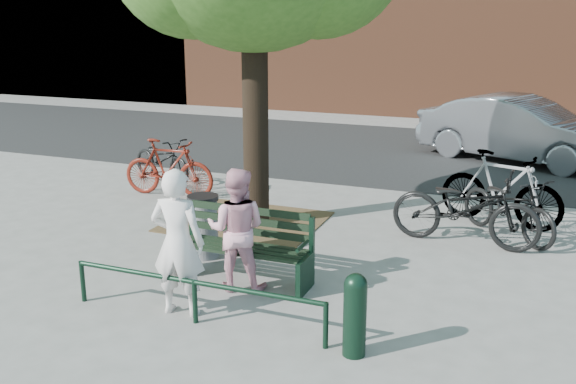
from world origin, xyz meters
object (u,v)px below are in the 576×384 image
at_px(bollard, 355,312).
at_px(litter_bin, 204,226).
at_px(park_bench, 245,244).
at_px(bicycle_c, 465,208).
at_px(person_right, 237,229).
at_px(parked_car, 520,130).
at_px(person_left, 178,243).

relative_size(bollard, litter_bin, 0.98).
relative_size(park_bench, bicycle_c, 0.81).
bearing_deg(litter_bin, person_right, -41.28).
distance_m(park_bench, parked_car, 8.90).
relative_size(park_bench, person_right, 1.14).
xyz_separation_m(park_bench, bicycle_c, (2.42, 2.36, 0.08)).
bearing_deg(parked_car, person_left, -176.56).
xyz_separation_m(person_right, bollard, (1.78, -1.03, -0.30)).
relative_size(person_right, bollard, 1.76).
height_order(litter_bin, bicycle_c, bicycle_c).
bearing_deg(bollard, park_bench, 144.27).
relative_size(person_left, bollard, 1.95).
height_order(person_left, person_right, person_left).
xyz_separation_m(person_left, person_right, (0.30, 0.86, -0.08)).
bearing_deg(bicycle_c, person_left, 146.46).
xyz_separation_m(person_left, bollard, (2.08, -0.17, -0.38)).
bearing_deg(bollard, litter_bin, 145.84).
relative_size(litter_bin, parked_car, 0.20).
bearing_deg(parked_car, park_bench, -177.16).
bearing_deg(person_right, litter_bin, -53.84).
xyz_separation_m(bicycle_c, parked_car, (0.48, 6.06, 0.18)).
distance_m(park_bench, person_left, 1.22).
height_order(park_bench, bicycle_c, bicycle_c).
bearing_deg(bicycle_c, park_bench, 138.45).
distance_m(person_right, bicycle_c, 3.56).
bearing_deg(person_right, person_left, 58.42).
bearing_deg(parked_car, litter_bin, 176.29).
bearing_deg(bollard, parked_car, 83.57).
bearing_deg(park_bench, person_right, -85.60).
distance_m(person_left, bollard, 2.12).
bearing_deg(person_right, bicycle_c, -144.98).
distance_m(park_bench, person_right, 0.39).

